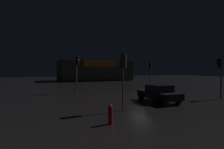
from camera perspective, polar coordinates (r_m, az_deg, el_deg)
ground_plane at (r=20.04m, az=8.98°, el=-6.28°), size 120.00×120.00×0.00m
store_building at (r=48.36m, az=-5.39°, el=1.15°), size 17.49×9.54×4.90m
traffic_signal_main at (r=20.36m, az=29.75°, el=1.33°), size 0.43×0.41×3.72m
traffic_signal_opposite at (r=22.66m, az=-10.49°, el=2.19°), size 0.42×0.42×4.29m
traffic_signal_cross_left at (r=27.32m, az=11.39°, el=1.78°), size 0.41×0.43×3.85m
traffic_signal_cross_right at (r=12.45m, az=3.51°, el=2.32°), size 0.42×0.43×3.72m
car_near at (r=16.27m, az=13.91°, el=-5.47°), size 1.95×4.10×1.43m
fire_hydrant at (r=9.50m, az=-0.48°, el=-11.97°), size 0.22×0.22×0.96m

